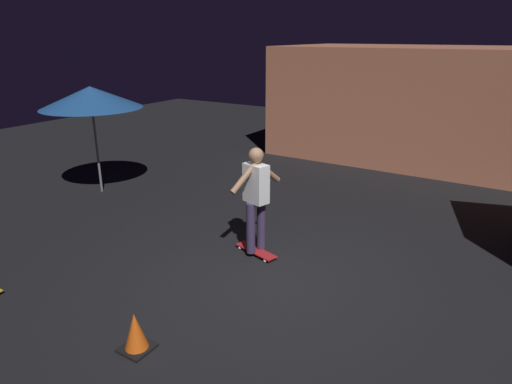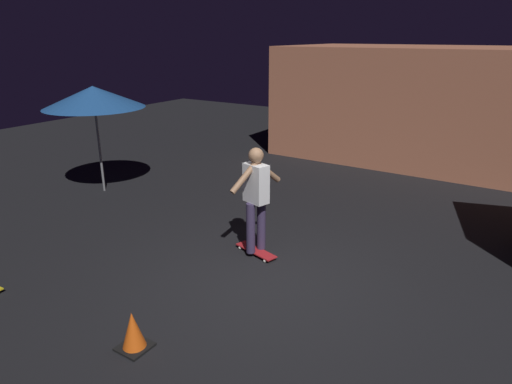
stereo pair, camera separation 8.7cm
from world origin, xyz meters
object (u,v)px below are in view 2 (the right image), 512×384
at_px(skater, 256,193).
at_px(traffic_cone, 133,332).
at_px(skateboard_ridden, 256,251).
at_px(patio_umbrella, 94,97).

bearing_deg(skater, traffic_cone, -87.89).
xyz_separation_m(skateboard_ridden, skater, (0.00, -0.00, 0.98)).
bearing_deg(skater, skateboard_ridden, 90.00).
bearing_deg(patio_umbrella, skater, -9.42).
distance_m(skateboard_ridden, traffic_cone, 2.66).
xyz_separation_m(patio_umbrella, skateboard_ridden, (4.54, -0.75, -2.02)).
bearing_deg(skateboard_ridden, skater, -90.00).
distance_m(patio_umbrella, traffic_cone, 6.05).
bearing_deg(patio_umbrella, skateboard_ridden, -9.42).
bearing_deg(traffic_cone, skater, 92.11).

